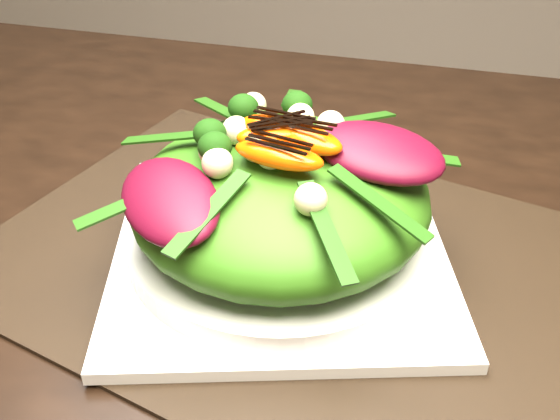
% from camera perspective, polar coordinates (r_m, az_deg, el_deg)
% --- Properties ---
extents(placemat, '(0.51, 0.44, 0.00)m').
position_cam_1_polar(placemat, '(0.51, -0.00, -3.99)').
color(placemat, black).
rests_on(placemat, dining_table).
extents(plate_base, '(0.31, 0.31, 0.01)m').
position_cam_1_polar(plate_base, '(0.51, 0.00, -3.41)').
color(plate_base, silver).
rests_on(plate_base, placemat).
extents(salad_bowl, '(0.28, 0.28, 0.02)m').
position_cam_1_polar(salad_bowl, '(0.50, 0.00, -2.21)').
color(salad_bowl, silver).
rests_on(salad_bowl, plate_base).
extents(lettuce_mound, '(0.23, 0.23, 0.08)m').
position_cam_1_polar(lettuce_mound, '(0.48, 0.00, 1.19)').
color(lettuce_mound, '#326412').
rests_on(lettuce_mound, salad_bowl).
extents(radicchio_leaf, '(0.10, 0.06, 0.02)m').
position_cam_1_polar(radicchio_leaf, '(0.46, 8.70, 4.99)').
color(radicchio_leaf, '#410715').
rests_on(radicchio_leaf, lettuce_mound).
extents(orange_segment, '(0.07, 0.05, 0.02)m').
position_cam_1_polar(orange_segment, '(0.48, 1.36, 7.59)').
color(orange_segment, '#F14203').
rests_on(orange_segment, lettuce_mound).
extents(broccoli_floret, '(0.04, 0.04, 0.03)m').
position_cam_1_polar(broccoli_floret, '(0.50, -5.72, 8.72)').
color(broccoli_floret, black).
rests_on(broccoli_floret, lettuce_mound).
extents(macadamia_nut, '(0.02, 0.02, 0.02)m').
position_cam_1_polar(macadamia_nut, '(0.42, 1.91, 2.66)').
color(macadamia_nut, beige).
rests_on(macadamia_nut, lettuce_mound).
extents(balsamic_drizzle, '(0.04, 0.02, 0.00)m').
position_cam_1_polar(balsamic_drizzle, '(0.48, 1.38, 8.54)').
color(balsamic_drizzle, black).
rests_on(balsamic_drizzle, orange_segment).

